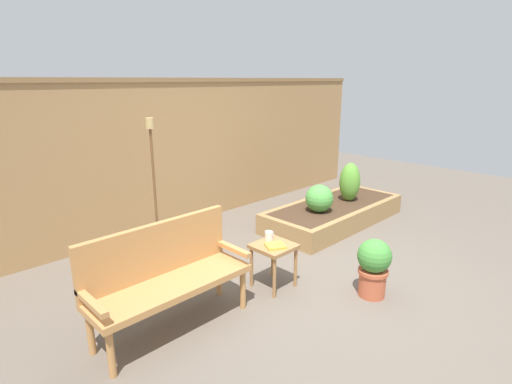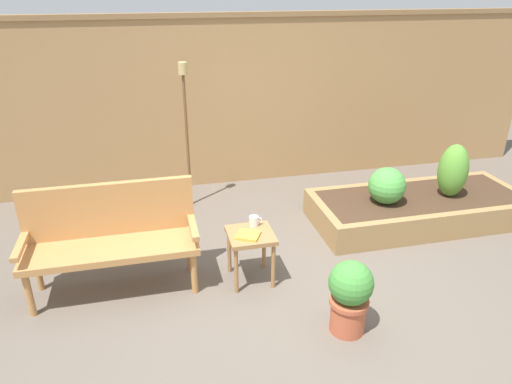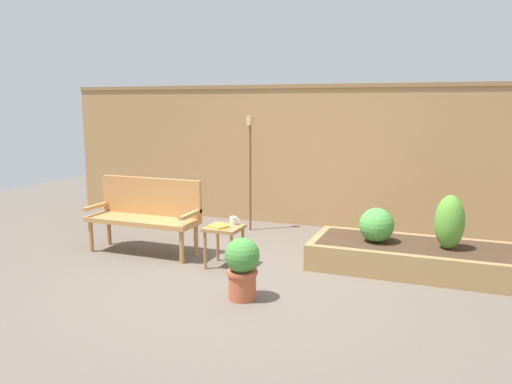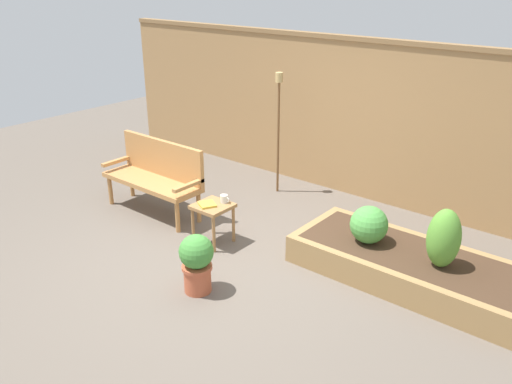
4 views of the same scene
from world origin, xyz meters
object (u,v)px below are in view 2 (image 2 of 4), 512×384
(side_table, at_px, (251,241))
(tiki_torch, at_px, (185,111))
(cup_on_table, at_px, (254,221))
(potted_boxwood, at_px, (350,294))
(shrub_near_bench, at_px, (387,186))
(shrub_far_corner, at_px, (453,171))
(garden_bench, at_px, (111,231))
(book_on_table, at_px, (248,235))

(side_table, relative_size, tiki_torch, 0.28)
(cup_on_table, distance_m, potted_boxwood, 1.11)
(potted_boxwood, height_order, tiki_torch, tiki_torch)
(cup_on_table, height_order, shrub_near_bench, shrub_near_bench)
(potted_boxwood, bearing_deg, shrub_far_corner, 38.62)
(shrub_far_corner, bearing_deg, potted_boxwood, -141.38)
(garden_bench, height_order, potted_boxwood, garden_bench)
(garden_bench, distance_m, tiki_torch, 1.83)
(garden_bench, height_order, side_table, garden_bench)
(side_table, height_order, tiki_torch, tiki_torch)
(garden_bench, xyz_separation_m, cup_on_table, (1.24, -0.07, -0.02))
(cup_on_table, relative_size, shrub_near_bench, 0.31)
(garden_bench, xyz_separation_m, shrub_near_bench, (2.82, 0.44, -0.05))
(book_on_table, distance_m, tiki_torch, 1.91)
(garden_bench, bearing_deg, book_on_table, -12.25)
(garden_bench, distance_m, shrub_near_bench, 2.85)
(side_table, bearing_deg, garden_bench, 170.55)
(side_table, distance_m, shrub_far_corner, 2.51)
(cup_on_table, xyz_separation_m, potted_boxwood, (0.52, -0.96, -0.19))
(side_table, xyz_separation_m, potted_boxwood, (0.58, -0.84, -0.06))
(cup_on_table, bearing_deg, potted_boxwood, -61.89)
(side_table, bearing_deg, shrub_far_corner, 14.68)
(book_on_table, relative_size, tiki_torch, 0.11)
(side_table, distance_m, tiki_torch, 1.91)
(book_on_table, xyz_separation_m, potted_boxwood, (0.61, -0.78, -0.16))
(garden_bench, height_order, shrub_far_corner, garden_bench)
(garden_bench, bearing_deg, shrub_near_bench, 8.83)
(book_on_table, bearing_deg, garden_bench, -164.22)
(shrub_near_bench, bearing_deg, potted_boxwood, -125.80)
(cup_on_table, distance_m, tiki_torch, 1.75)
(book_on_table, relative_size, shrub_near_bench, 0.48)
(tiki_torch, bearing_deg, garden_bench, -118.41)
(side_table, distance_m, potted_boxwood, 1.02)
(garden_bench, relative_size, shrub_far_corner, 2.40)
(book_on_table, relative_size, potted_boxwood, 0.31)
(side_table, xyz_separation_m, cup_on_table, (0.06, 0.13, 0.13))
(side_table, height_order, potted_boxwood, potted_boxwood)
(book_on_table, height_order, shrub_near_bench, shrub_near_bench)
(book_on_table, bearing_deg, tiki_torch, 128.56)
(garden_bench, height_order, tiki_torch, tiki_torch)
(shrub_near_bench, relative_size, tiki_torch, 0.23)
(book_on_table, xyz_separation_m, tiki_torch, (-0.33, 1.76, 0.67))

